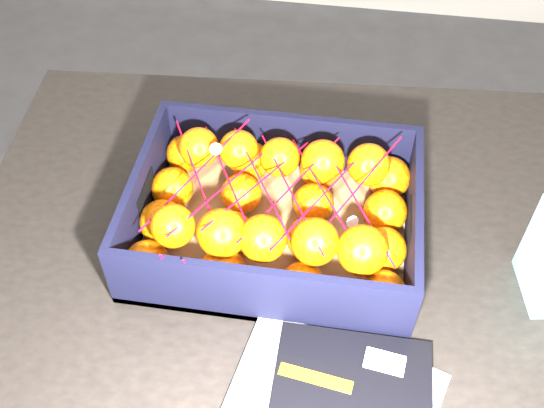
# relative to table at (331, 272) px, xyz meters

# --- Properties ---
(ground) EXTENTS (3.50, 3.50, 0.00)m
(ground) POSITION_rel_table_xyz_m (0.05, 0.18, -0.65)
(ground) COLOR #373739
(ground) RESTS_ON ground
(table) EXTENTS (1.26, 0.89, 0.75)m
(table) POSITION_rel_table_xyz_m (0.00, 0.00, 0.00)
(table) COLOR black
(table) RESTS_ON ground
(produce_crate) EXTENTS (0.44, 0.33, 0.12)m
(produce_crate) POSITION_rel_table_xyz_m (-0.10, -0.01, 0.13)
(produce_crate) COLOR olive
(produce_crate) RESTS_ON table
(clementine_heap) EXTENTS (0.42, 0.30, 0.13)m
(clementine_heap) POSITION_rel_table_xyz_m (-0.09, -0.02, 0.17)
(clementine_heap) COLOR #E45C04
(clementine_heap) RESTS_ON produce_crate
(mesh_net) EXTENTS (0.36, 0.29, 0.09)m
(mesh_net) POSITION_rel_table_xyz_m (-0.10, -0.02, 0.22)
(mesh_net) COLOR red
(mesh_net) RESTS_ON clementine_heap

